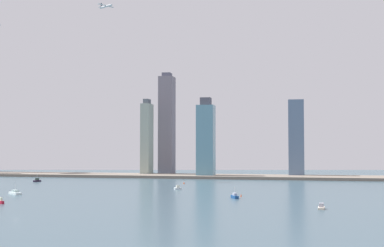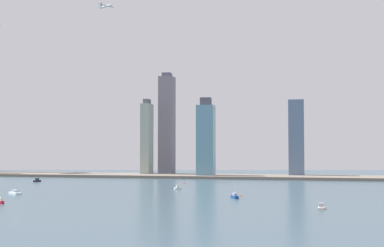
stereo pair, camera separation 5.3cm
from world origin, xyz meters
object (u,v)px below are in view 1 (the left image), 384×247
(skyscraper_5, at_px, (147,139))
(channel_buoy_1, at_px, (184,183))
(skyscraper_0, at_px, (167,125))
(boat_7, at_px, (15,193))
(boat_0, at_px, (37,180))
(airplane, at_px, (106,6))
(boat_2, at_px, (1,201))
(boat_3, at_px, (235,196))
(skyscraper_1, at_px, (206,140))
(boat_5, at_px, (321,207))
(boat_4, at_px, (178,188))
(skyscraper_4, at_px, (296,139))
(channel_buoy_2, at_px, (241,195))

(skyscraper_5, bearing_deg, channel_buoy_1, -59.36)
(skyscraper_0, distance_m, boat_7, 370.75)
(boat_0, bearing_deg, skyscraper_5, -15.48)
(skyscraper_5, height_order, airplane, airplane)
(boat_2, height_order, boat_3, boat_3)
(skyscraper_1, bearing_deg, boat_5, -67.54)
(boat_4, distance_m, boat_5, 200.52)
(boat_5, bearing_deg, boat_0, 59.15)
(boat_2, bearing_deg, skyscraper_4, -90.39)
(skyscraper_0, bearing_deg, boat_0, -120.14)
(skyscraper_0, xyz_separation_m, boat_0, (-112.65, -194.05, -74.89))
(boat_3, bearing_deg, boat_7, 65.58)
(skyscraper_0, bearing_deg, boat_5, -62.45)
(boat_5, relative_size, boat_7, 0.71)
(boat_3, height_order, channel_buoy_1, boat_3)
(boat_0, distance_m, boat_5, 402.57)
(boat_3, height_order, airplane, airplane)
(skyscraper_1, bearing_deg, boat_3, -74.84)
(boat_5, bearing_deg, skyscraper_5, 35.52)
(skyscraper_5, distance_m, channel_buoy_1, 188.92)
(boat_7, bearing_deg, channel_buoy_1, 92.02)
(boat_3, distance_m, channel_buoy_1, 183.07)
(skyscraper_1, bearing_deg, boat_7, -112.13)
(boat_4, distance_m, airplane, 292.47)
(skyscraper_4, xyz_separation_m, boat_7, (-241.22, -324.53, -52.83))
(skyscraper_1, height_order, channel_buoy_2, skyscraper_1)
(skyscraper_5, height_order, boat_7, skyscraper_5)
(boat_2, xyz_separation_m, channel_buoy_2, (167.82, 95.06, -0.50))
(boat_2, bearing_deg, boat_4, -93.53)
(boat_0, height_order, boat_7, boat_0)
(boat_3, height_order, boat_7, boat_7)
(boat_0, relative_size, channel_buoy_1, 5.04)
(boat_0, bearing_deg, boat_5, -109.66)
(channel_buoy_1, bearing_deg, boat_5, -57.04)
(channel_buoy_1, distance_m, airplane, 259.94)
(boat_0, height_order, channel_buoy_2, boat_0)
(skyscraper_5, relative_size, channel_buoy_1, 49.53)
(channel_buoy_1, xyz_separation_m, airplane, (-117.19, 51.56, 226.23))
(skyscraper_4, height_order, airplane, airplane)
(skyscraper_0, height_order, boat_5, skyscraper_0)
(channel_buoy_1, height_order, channel_buoy_2, channel_buoy_2)
(skyscraper_4, xyz_separation_m, channel_buoy_2, (-40.93, -305.03, -53.05))
(boat_7, bearing_deg, skyscraper_0, 119.60)
(skyscraper_1, xyz_separation_m, boat_2, (-86.29, -367.64, -50.49))
(boat_5, bearing_deg, channel_buoy_1, 36.44)
(boat_3, xyz_separation_m, boat_5, (67.77, -64.54, -0.20))
(boat_4, bearing_deg, channel_buoy_2, -85.17)
(skyscraper_4, relative_size, boat_0, 9.41)
(boat_4, height_order, channel_buoy_1, boat_4)
(skyscraper_5, bearing_deg, boat_2, -88.78)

